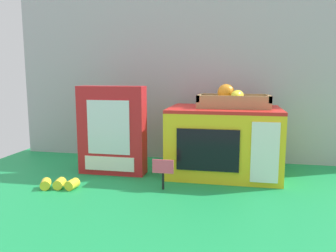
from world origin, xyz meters
TOP-DOWN VIEW (x-y plane):
  - ground_plane at (0.00, 0.00)m, footprint 1.70×1.70m
  - display_back_panel at (0.00, 0.25)m, footprint 1.61×0.03m
  - toy_microwave at (0.14, 0.04)m, footprint 0.41×0.29m
  - food_groups_crate at (0.16, 0.05)m, footprint 0.26×0.16m
  - cookie_set_box at (-0.28, -0.04)m, footprint 0.25×0.08m
  - price_sign at (-0.05, -0.18)m, footprint 0.07×0.01m
  - loose_toy_banana at (-0.39, -0.24)m, footprint 0.13×0.07m

SIDE VIEW (x-z plane):
  - ground_plane at x=0.00m, z-range 0.00..0.00m
  - loose_toy_banana at x=-0.39m, z-range 0.00..0.03m
  - price_sign at x=-0.05m, z-range 0.02..0.12m
  - toy_microwave at x=0.14m, z-range 0.00..0.25m
  - cookie_set_box at x=-0.28m, z-range 0.00..0.33m
  - food_groups_crate at x=0.16m, z-range 0.23..0.32m
  - display_back_panel at x=0.00m, z-range 0.00..0.73m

